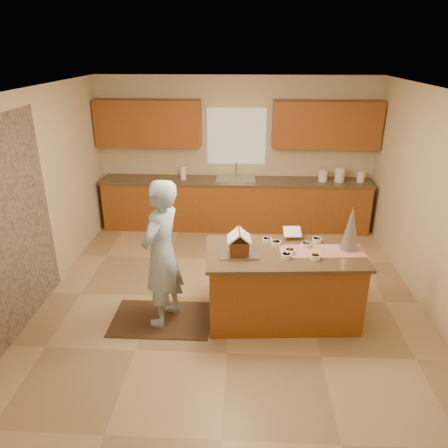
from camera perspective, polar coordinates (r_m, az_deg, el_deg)
The scene contains 28 objects.
floor at distance 5.90m, azimuth 0.89°, elevation -9.78°, with size 5.50×5.50×0.00m, color tan.
ceiling at distance 4.99m, azimuth 1.08°, elevation 17.35°, with size 5.50×5.50×0.00m, color silver.
wall_back at distance 7.93m, azimuth 1.66°, elevation 9.48°, with size 5.50×5.50×0.00m, color beige.
wall_front at distance 2.87m, azimuth -0.96°, elevation -16.56°, with size 5.50×5.50×0.00m, color beige.
wall_left at distance 5.92m, azimuth -24.02°, elevation 2.82°, with size 5.50×5.50×0.00m, color beige.
wall_right at distance 5.79m, azimuth 26.57°, elevation 1.94°, with size 5.50×5.50×0.00m, color beige.
stone_accent at distance 5.29m, azimuth -27.30°, elevation -1.19°, with size 2.50×2.50×0.00m, color gray.
window_curtain at distance 7.84m, azimuth 1.68°, elevation 11.56°, with size 1.05×0.03×1.00m, color white.
back_counter_base at distance 7.91m, azimuth 1.53°, elevation 2.55°, with size 4.80×0.60×0.88m, color #924F1E.
back_counter_top at distance 7.76m, azimuth 1.57°, elevation 5.74°, with size 4.85×0.63×0.04m, color brown.
upper_cabinet_left at distance 7.83m, azimuth -10.05°, elevation 13.09°, with size 1.85×0.35×0.80m, color #965120.
upper_cabinet_right at distance 7.77m, azimuth 13.47°, elevation 12.75°, with size 1.85×0.35×0.80m, color #965120.
sink at distance 7.76m, azimuth 1.57°, elevation 5.66°, with size 0.70×0.45×0.12m, color silver.
faucet at distance 7.89m, azimuth 1.61°, elevation 7.23°, with size 0.03×0.03×0.28m, color silver.
island_base at distance 5.35m, azimuth 7.80°, elevation -8.22°, with size 1.78×0.89×0.87m, color #924F1E.
island_top at distance 5.13m, azimuth 8.06°, elevation -3.85°, with size 1.86×0.97×0.04m, color brown.
table_runner at distance 5.21m, azimuth 12.92°, elevation -3.53°, with size 0.99×0.36×0.01m, color #A40B12.
baking_tray at distance 5.02m, azimuth 2.01°, elevation -3.87°, with size 0.46×0.34×0.02m, color silver.
cookbook at distance 5.45m, azimuth 9.08°, elevation -1.03°, with size 0.22×0.02×0.18m, color white.
tinsel_tree at distance 5.23m, azimuth 16.53°, elevation -0.56°, with size 0.22×0.22×0.54m, color silver.
rug at distance 5.53m, azimuth -8.27°, elevation -12.41°, with size 1.22×0.80×0.01m, color black.
boy at distance 5.06m, azimuth -8.29°, elevation -3.99°, with size 0.66×0.43×1.80m, color #9EBCE0.
canister_a at distance 7.85m, azimuth 13.04°, elevation 6.31°, with size 0.15×0.15×0.21m, color white.
canister_b at distance 7.90m, azimuth 15.16°, elevation 6.35°, with size 0.17×0.17×0.25m, color white.
canister_c at distance 7.99m, azimuth 17.77°, elevation 6.03°, with size 0.14×0.14×0.19m, color white.
paper_towel at distance 7.80m, azimuth -5.45°, elevation 6.77°, with size 0.11×0.11×0.23m, color white.
gingerbread_house at distance 4.97m, azimuth 2.03°, elevation -2.67°, with size 0.29×0.29×0.28m.
candy_bowls at distance 5.19m, azimuth 9.27°, elevation -3.07°, with size 0.74×0.58×0.05m.
Camera 1 is at (0.16, -4.97, 3.17)m, focal length 34.33 mm.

